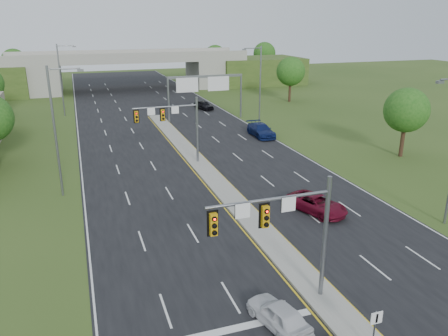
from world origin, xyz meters
The scene contains 21 objects.
ground centered at (0.00, 0.00, 0.00)m, with size 240.00×240.00×0.00m, color #344D1B.
road centered at (0.00, 35.00, 0.01)m, with size 24.00×160.00×0.02m, color black.
median centered at (0.00, 23.00, 0.10)m, with size 2.00×54.00×0.16m, color gray.
lane_markings centered at (-0.60, 28.91, 0.02)m, with size 23.72×160.00×0.01m.
signal_mast_near centered at (-2.26, -0.07, 4.73)m, with size 6.62×0.60×7.00m.
signal_mast_far centered at (-2.26, 24.93, 4.73)m, with size 6.62×0.60×7.00m.
keep_right_sign centered at (0.00, -4.53, 1.52)m, with size 0.60×0.13×2.20m.
sign_gantry centered at (6.68, 44.92, 5.24)m, with size 11.58×0.44×6.67m.
overpass centered at (0.00, 80.00, 3.55)m, with size 80.00×14.00×8.10m.
lightpole_l_mid centered at (-13.30, 20.00, 6.10)m, with size 2.85×0.25×11.00m.
lightpole_l_far centered at (-13.30, 55.00, 6.10)m, with size 2.85×0.25×11.00m.
lightpole_r_far centered at (13.30, 40.00, 6.10)m, with size 2.85×0.25×11.00m.
tree_r_near centered at (22.00, 20.00, 5.18)m, with size 4.80×4.80×7.60m.
tree_r_mid centered at (26.00, 55.00, 5.51)m, with size 5.20×5.20×8.12m.
tree_back_b centered at (-24.00, 94.00, 5.51)m, with size 5.60×5.60×8.32m.
tree_back_c centered at (24.00, 94.00, 5.51)m, with size 5.60×5.60×8.32m.
tree_back_d centered at (38.00, 94.00, 5.84)m, with size 6.00×6.00×8.85m.
car_white centered at (-3.24, -1.48, 0.68)m, with size 1.56×3.88×1.32m, color silver.
car_far_a centered at (5.46, 9.82, 0.72)m, with size 2.33×5.06×1.41m, color #5F091D.
car_far_b centered at (10.75, 33.03, 0.84)m, with size 2.31×5.68×1.65m, color #0D1A4E.
car_far_c centered at (8.78, 52.73, 0.74)m, with size 1.70×4.23×1.44m, color black.
Camera 1 is at (-11.58, -17.62, 14.37)m, focal length 35.00 mm.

